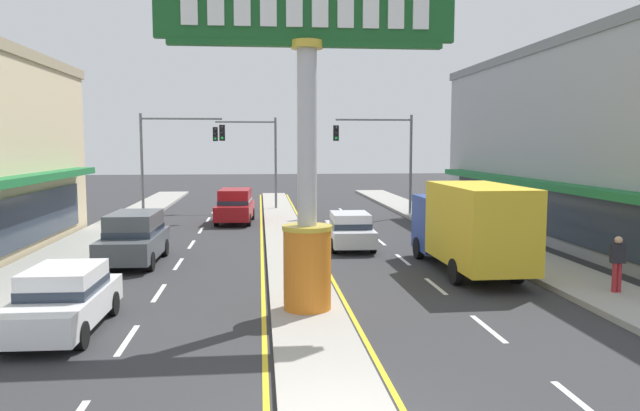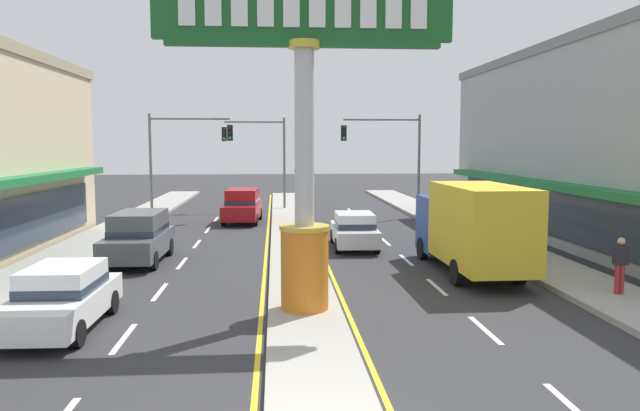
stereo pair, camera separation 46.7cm
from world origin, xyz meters
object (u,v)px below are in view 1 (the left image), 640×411
traffic_light_left_side (173,147)px  sedan_far_left_oncoming (63,299)px  box_truck_near_left_lane (469,225)px  storefront_right (614,143)px  district_sign (307,144)px  suv_far_right_lane (235,205)px  sedan_near_right_lane (350,230)px  pedestrian_near_kerb (618,261)px  suv_mid_left_lane (134,237)px  traffic_light_median_far (253,148)px  traffic_light_right_side (383,147)px

traffic_light_left_side → sedan_far_left_oncoming: (0.29, -21.03, -3.46)m
box_truck_near_left_lane → sedan_far_left_oncoming: size_ratio=1.60×
sedan_far_left_oncoming → storefront_right: bearing=29.7°
district_sign → suv_far_right_lane: (-2.61, 18.80, -3.48)m
sedan_near_right_lane → sedan_far_left_oncoming: size_ratio=1.00×
storefront_right → sedan_far_left_oncoming: (-21.10, -12.02, -3.70)m
district_sign → pedestrian_near_kerb: size_ratio=5.14×
suv_far_right_lane → suv_mid_left_lane: same height
traffic_light_median_far → pedestrian_near_kerb: 26.83m
traffic_light_median_far → suv_far_right_lane: (-0.99, -6.34, -3.21)m
traffic_light_median_far → suv_mid_left_lane: bearing=-103.6°
suv_mid_left_lane → sedan_far_left_oncoming: (-0.00, -8.30, -0.20)m
suv_far_right_lane → box_truck_near_left_lane: bearing=-59.2°
pedestrian_near_kerb → box_truck_near_left_lane: bearing=129.9°
storefront_right → sedan_near_right_lane: bearing=-174.4°
box_truck_near_left_lane → pedestrian_near_kerb: 4.88m
suv_far_right_lane → box_truck_near_left_lane: (8.56, -14.37, 0.71)m
district_sign → traffic_light_right_side: district_sign is taller
traffic_light_median_far → district_sign: bearing=-86.3°
traffic_light_median_far → box_truck_near_left_lane: 22.19m
storefront_right → traffic_light_median_far: 21.87m
traffic_light_right_side → traffic_light_median_far: 9.06m
storefront_right → sedan_near_right_lane: 13.16m
sedan_near_right_lane → traffic_light_right_side: bearing=71.4°
storefront_right → suv_mid_left_lane: storefront_right is taller
traffic_light_right_side → sedan_near_right_lane: 11.77m
traffic_light_median_far → suv_mid_left_lane: 18.50m
traffic_light_left_side → sedan_near_right_lane: 13.96m
traffic_light_right_side → sedan_far_left_oncoming: bearing=-119.5°
traffic_light_right_side → pedestrian_near_kerb: traffic_light_right_side is taller
traffic_light_left_side → suv_mid_left_lane: traffic_light_left_side is taller
box_truck_near_left_lane → suv_mid_left_lane: box_truck_near_left_lane is taller
district_sign → suv_far_right_lane: size_ratio=1.79×
storefront_right → sedan_far_left_oncoming: bearing=-150.3°
traffic_light_right_side → box_truck_near_left_lane: bearing=-90.9°
traffic_light_median_far → sedan_near_right_lane: bearing=-74.4°
sedan_far_left_oncoming → traffic_light_left_side: bearing=90.8°
storefront_right → suv_far_right_lane: bearing=156.7°
traffic_light_right_side → box_truck_near_left_lane: size_ratio=0.89×
sedan_far_left_oncoming → pedestrian_near_kerb: 15.05m
traffic_light_median_far → sedan_far_left_oncoming: (-4.29, -26.00, -3.41)m
traffic_light_left_side → sedan_far_left_oncoming: 21.32m
suv_mid_left_lane → box_truck_near_left_lane: bearing=-14.2°
district_sign → box_truck_near_left_lane: 7.92m
district_sign → suv_mid_left_lane: 10.12m
suv_far_right_lane → suv_mid_left_lane: 11.84m
suv_far_right_lane → traffic_light_left_side: bearing=159.2°
storefront_right → pedestrian_near_kerb: bearing=-120.4°
traffic_light_left_side → traffic_light_right_side: bearing=1.9°
suv_mid_left_lane → pedestrian_near_kerb: 16.40m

